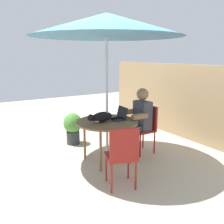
% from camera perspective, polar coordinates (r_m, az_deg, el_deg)
% --- Properties ---
extents(ground_plane, '(14.00, 14.00, 0.00)m').
position_cam_1_polar(ground_plane, '(4.53, -1.10, -11.00)').
color(ground_plane, '#BCAD93').
extents(fence_back, '(5.62, 0.08, 1.64)m').
position_cam_1_polar(fence_back, '(5.64, 17.89, 1.87)').
color(fence_back, tan).
rests_on(fence_back, ground).
extents(patio_table, '(1.06, 1.06, 0.72)m').
position_cam_1_polar(patio_table, '(4.30, -1.13, -2.84)').
color(patio_table, brown).
rests_on(patio_table, ground).
extents(patio_umbrella, '(2.44, 2.44, 2.47)m').
position_cam_1_polar(patio_umbrella, '(4.17, -1.24, 19.14)').
color(patio_umbrella, '#B7B7BC').
rests_on(patio_umbrella, ground).
extents(chair_occupied, '(0.40, 0.40, 0.90)m').
position_cam_1_polar(chair_occupied, '(4.82, 7.64, -2.94)').
color(chair_occupied, maroon).
rests_on(chair_occupied, ground).
extents(chair_empty, '(0.51, 0.51, 0.90)m').
position_cam_1_polar(chair_empty, '(3.46, 2.34, -9.19)').
color(chair_empty, maroon).
rests_on(chair_empty, ground).
extents(person_seated, '(0.48, 0.48, 1.24)m').
position_cam_1_polar(person_seated, '(4.68, 6.20, -1.23)').
color(person_seated, '#3F3F47').
rests_on(person_seated, ground).
extents(laptop, '(0.32, 0.27, 0.21)m').
position_cam_1_polar(laptop, '(4.43, 1.72, -0.81)').
color(laptop, black).
rests_on(laptop, patio_table).
extents(cat, '(0.24, 0.65, 0.17)m').
position_cam_1_polar(cat, '(4.23, -2.55, -1.19)').
color(cat, black).
rests_on(cat, patio_table).
extents(potted_plant_near_fence, '(0.38, 0.38, 0.66)m').
position_cam_1_polar(potted_plant_near_fence, '(5.30, -8.89, -3.29)').
color(potted_plant_near_fence, '#33383D').
rests_on(potted_plant_near_fence, ground).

